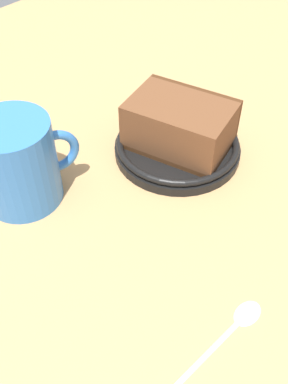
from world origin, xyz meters
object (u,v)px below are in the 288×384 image
Objects in this scene: teaspoon at (236,324)px; cake_slice at (180,125)px; small_plate at (177,146)px; tea_mug at (18,162)px.

cake_slice is at bearing 140.77° from teaspoon.
small_plate is 18.99cm from tea_mug.
tea_mug is at bearing -114.74° from cake_slice.
tea_mug is (-7.92, -16.80, 3.94)cm from small_plate.
small_plate is 1.34× the size of teaspoon.
teaspoon is at bearing -39.23° from cake_slice.
tea_mug is 0.94× the size of teaspoon.
cake_slice is at bearing 102.55° from small_plate.
tea_mug is 26.58cm from teaspoon.
teaspoon is (18.23, -14.89, -3.69)cm from cake_slice.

